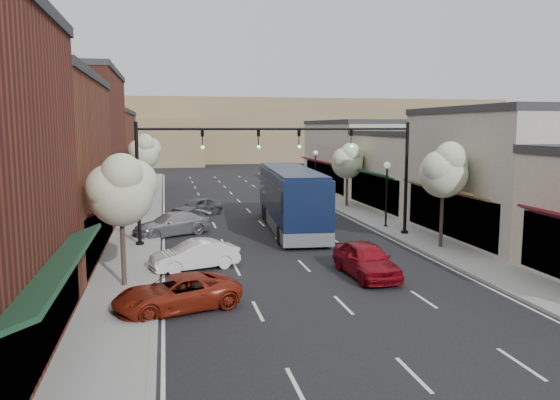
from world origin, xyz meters
TOP-DOWN VIEW (x-y plane):
  - ground at (0.00, 0.00)m, footprint 160.00×160.00m
  - sidewalk_left at (-8.40, 18.50)m, footprint 2.80×73.00m
  - sidewalk_right at (8.40, 18.50)m, footprint 2.80×73.00m
  - curb_left at (-7.00, 18.50)m, footprint 0.25×73.00m
  - curb_right at (7.00, 18.50)m, footprint 0.25×73.00m
  - bldg_left_midnear at (-14.23, 6.00)m, footprint 10.14×14.10m
  - bldg_left_midfar at (-14.24, 20.00)m, footprint 10.14×14.10m
  - bldg_left_far at (-14.22, 36.00)m, footprint 10.14×18.10m
  - bldg_right_midnear at (13.72, 6.00)m, footprint 9.14×12.10m
  - bldg_right_midfar at (13.70, 18.00)m, footprint 9.14×12.10m
  - bldg_right_far at (13.71, 32.00)m, footprint 9.14×16.10m
  - hill_far at (0.00, 90.00)m, footprint 120.00×30.00m
  - hill_near at (-25.00, 78.00)m, footprint 50.00×20.00m
  - signal_mast_right at (5.62, 8.00)m, footprint 8.22×0.46m
  - signal_mast_left at (-5.62, 8.00)m, footprint 8.22×0.46m
  - tree_right_near at (8.35, 3.94)m, footprint 2.85×2.65m
  - tree_right_far at (8.35, 19.94)m, footprint 2.85×2.65m
  - tree_left_near at (-8.25, -0.06)m, footprint 2.85×2.65m
  - tree_left_far at (-8.25, 25.94)m, footprint 2.85×2.65m
  - lamp_post_near at (7.80, 10.50)m, footprint 0.44×0.44m
  - lamp_post_far at (7.80, 28.00)m, footprint 0.44×0.44m
  - coach_bus at (1.54, 11.52)m, footprint 3.82×13.29m
  - red_hatchback at (2.26, -0.40)m, footprint 2.07×4.69m
  - parked_car_a at (-6.20, -3.27)m, footprint 5.10×3.47m
  - parked_car_b at (-5.24, 2.50)m, footprint 4.40×2.57m
  - parked_car_c at (-6.20, 11.03)m, footprint 5.27×3.81m
  - parked_car_d at (-4.20, 18.33)m, footprint 4.30×3.77m

SIDE VIEW (x-z plane):
  - ground at x=0.00m, z-range 0.00..0.00m
  - curb_left at x=-7.00m, z-range -0.01..0.16m
  - curb_right at x=7.00m, z-range -0.01..0.16m
  - sidewalk_left at x=-8.40m, z-range 0.00..0.15m
  - sidewalk_right at x=8.40m, z-range 0.00..0.15m
  - parked_car_a at x=-6.20m, z-range 0.00..1.30m
  - parked_car_b at x=-5.24m, z-range 0.00..1.37m
  - parked_car_d at x=-4.20m, z-range 0.00..1.40m
  - parked_car_c at x=-6.20m, z-range 0.00..1.42m
  - red_hatchback at x=2.26m, z-range 0.00..1.57m
  - coach_bus at x=1.54m, z-range 0.07..4.08m
  - lamp_post_near at x=7.80m, z-range 0.79..5.23m
  - lamp_post_far at x=7.80m, z-range 0.79..5.23m
  - bldg_right_midfar at x=13.70m, z-range -0.03..6.37m
  - bldg_right_far at x=13.71m, z-range -0.04..7.36m
  - bldg_right_midnear at x=13.72m, z-range -0.04..7.86m
  - tree_right_far at x=8.35m, z-range 1.28..6.70m
  - hill_near at x=-25.00m, z-range 0.00..8.00m
  - bldg_left_far at x=-14.22m, z-range -0.04..8.36m
  - tree_left_near at x=-8.25m, z-range 1.38..7.07m
  - tree_right_near at x=8.35m, z-range 1.47..7.43m
  - tree_left_far at x=-8.25m, z-range 1.54..7.67m
  - signal_mast_right at x=5.62m, z-range 1.12..8.12m
  - signal_mast_left at x=-5.62m, z-range 1.12..8.12m
  - bldg_left_midnear at x=-14.23m, z-range -0.04..9.36m
  - bldg_left_midfar at x=-14.24m, z-range -0.05..10.85m
  - hill_far at x=0.00m, z-range 0.00..12.00m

